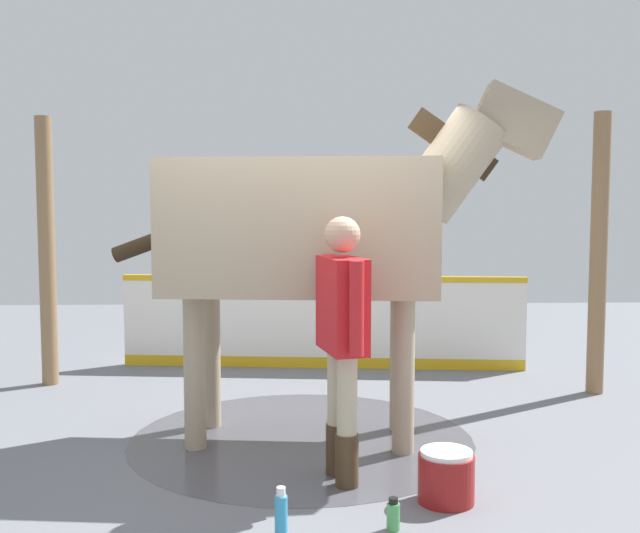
{
  "coord_description": "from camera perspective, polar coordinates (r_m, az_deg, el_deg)",
  "views": [
    {
      "loc": [
        5.21,
        0.09,
        1.78
      ],
      "look_at": [
        0.18,
        0.25,
        1.36
      ],
      "focal_mm": 40.94,
      "sensor_mm": 36.0,
      "label": 1
    }
  ],
  "objects": [
    {
      "name": "ground_plane",
      "position": [
        5.51,
        -2.72,
        -14.19
      ],
      "size": [
        16.0,
        16.0,
        0.02
      ],
      "primitive_type": "cube",
      "color": "slate"
    },
    {
      "name": "wet_patch",
      "position": [
        5.74,
        -1.45,
        -13.27
      ],
      "size": [
        2.62,
        2.62,
        0.0
      ],
      "primitive_type": "cylinder",
      "color": "#4C4C54",
      "rests_on": "ground"
    },
    {
      "name": "barrier_wall",
      "position": [
        8.04,
        0.14,
        -4.64
      ],
      "size": [
        0.51,
        4.41,
        1.02
      ],
      "color": "white",
      "rests_on": "ground"
    },
    {
      "name": "roof_post_near",
      "position": [
        7.34,
        20.94,
        0.9
      ],
      "size": [
        0.16,
        0.16,
        2.65
      ],
      "primitive_type": "cylinder",
      "color": "olive",
      "rests_on": "ground"
    },
    {
      "name": "roof_post_far",
      "position": [
        7.69,
        -20.58,
        1.07
      ],
      "size": [
        0.16,
        0.16,
        2.65
      ],
      "primitive_type": "cylinder",
      "color": "olive",
      "rests_on": "ground"
    },
    {
      "name": "horse",
      "position": [
        5.46,
        -0.33,
        3.08
      ],
      "size": [
        1.17,
        3.33,
        2.67
      ],
      "rotation": [
        0.0,
        0.0,
        1.47
      ],
      "color": "tan",
      "rests_on": "ground"
    },
    {
      "name": "handler",
      "position": [
        4.68,
        1.74,
        -4.91
      ],
      "size": [
        0.67,
        0.33,
        1.71
      ],
      "rotation": [
        0.0,
        0.0,
        4.94
      ],
      "color": "#47331E",
      "rests_on": "ground"
    },
    {
      "name": "wash_bucket",
      "position": [
        4.62,
        9.84,
        -15.88
      ],
      "size": [
        0.34,
        0.34,
        0.32
      ],
      "color": "maroon",
      "rests_on": "ground"
    },
    {
      "name": "bottle_shampoo",
      "position": [
        4.14,
        -3.12,
        -18.75
      ],
      "size": [
        0.07,
        0.07,
        0.27
      ],
      "color": "#3399CC",
      "rests_on": "ground"
    },
    {
      "name": "bottle_spray",
      "position": [
        4.25,
        5.74,
        -18.78
      ],
      "size": [
        0.07,
        0.07,
        0.18
      ],
      "color": "#4CA559",
      "rests_on": "ground"
    }
  ]
}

